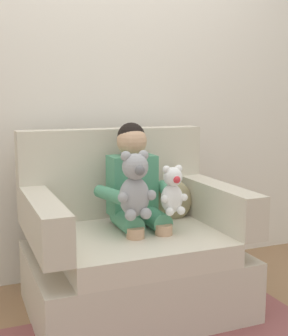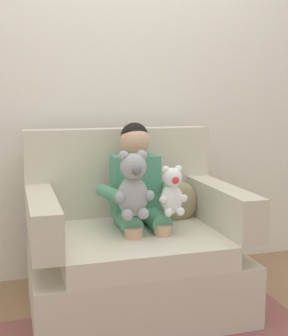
{
  "view_description": "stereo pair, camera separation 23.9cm",
  "coord_description": "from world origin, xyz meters",
  "px_view_note": "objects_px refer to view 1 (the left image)",
  "views": [
    {
      "loc": [
        -0.85,
        -2.24,
        1.18
      ],
      "look_at": [
        0.04,
        -0.05,
        0.81
      ],
      "focal_mm": 48.6,
      "sensor_mm": 36.0,
      "label": 1
    },
    {
      "loc": [
        -0.63,
        -2.32,
        1.18
      ],
      "look_at": [
        0.04,
        -0.05,
        0.81
      ],
      "focal_mm": 48.6,
      "sensor_mm": 36.0,
      "label": 2
    }
  ],
  "objects_px": {
    "plush_grey": "(135,187)",
    "throw_pillow": "(172,202)",
    "plush_white": "(172,191)",
    "armchair": "(131,251)",
    "seated_child": "(136,190)"
  },
  "relations": [
    {
      "from": "armchair",
      "to": "seated_child",
      "type": "xyz_separation_m",
      "value": [
        0.04,
        0.02,
        0.34
      ]
    },
    {
      "from": "armchair",
      "to": "throw_pillow",
      "type": "height_order",
      "value": "armchair"
    },
    {
      "from": "plush_grey",
      "to": "throw_pillow",
      "type": "height_order",
      "value": "plush_grey"
    },
    {
      "from": "plush_white",
      "to": "throw_pillow",
      "type": "xyz_separation_m",
      "value": [
        0.13,
        0.29,
        -0.13
      ]
    },
    {
      "from": "plush_white",
      "to": "plush_grey",
      "type": "bearing_deg",
      "value": -167.09
    },
    {
      "from": "throw_pillow",
      "to": "plush_white",
      "type": "bearing_deg",
      "value": -114.96
    },
    {
      "from": "plush_grey",
      "to": "plush_white",
      "type": "bearing_deg",
      "value": -13.37
    },
    {
      "from": "seated_child",
      "to": "plush_grey",
      "type": "xyz_separation_m",
      "value": [
        -0.08,
        -0.19,
        0.06
      ]
    },
    {
      "from": "armchair",
      "to": "plush_grey",
      "type": "height_order",
      "value": "armchair"
    },
    {
      "from": "plush_white",
      "to": "throw_pillow",
      "type": "distance_m",
      "value": 0.34
    },
    {
      "from": "seated_child",
      "to": "throw_pillow",
      "type": "xyz_separation_m",
      "value": [
        0.26,
        0.1,
        -0.11
      ]
    },
    {
      "from": "armchair",
      "to": "throw_pillow",
      "type": "relative_size",
      "value": 4.34
    },
    {
      "from": "seated_child",
      "to": "throw_pillow",
      "type": "relative_size",
      "value": 3.17
    },
    {
      "from": "throw_pillow",
      "to": "plush_grey",
      "type": "bearing_deg",
      "value": -140.58
    },
    {
      "from": "plush_grey",
      "to": "throw_pillow",
      "type": "bearing_deg",
      "value": 27.1
    }
  ]
}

